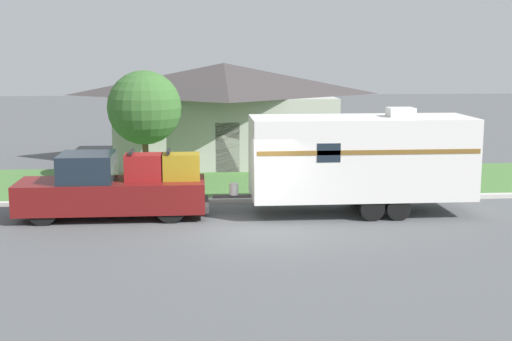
{
  "coord_description": "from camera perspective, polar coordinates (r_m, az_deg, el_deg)",
  "views": [
    {
      "loc": [
        -1.5,
        -19.7,
        5.11
      ],
      "look_at": [
        0.28,
        1.87,
        1.4
      ],
      "focal_mm": 50.0,
      "sensor_mm": 36.0,
      "label": 1
    }
  ],
  "objects": [
    {
      "name": "ground_plane",
      "position": [
        20.4,
        -0.34,
        -4.77
      ],
      "size": [
        120.0,
        120.0,
        0.0
      ],
      "primitive_type": "plane",
      "color": "#515456"
    },
    {
      "name": "mailbox",
      "position": [
        25.14,
        -15.11,
        0.13
      ],
      "size": [
        0.48,
        0.2,
        1.39
      ],
      "color": "brown",
      "rests_on": "ground_plane"
    },
    {
      "name": "pickup_truck",
      "position": [
        22.12,
        -11.35,
        -1.4
      ],
      "size": [
        5.76,
        1.95,
        2.07
      ],
      "color": "black",
      "rests_on": "ground_plane"
    },
    {
      "name": "curb_strip",
      "position": [
        24.03,
        -1.03,
        -2.38
      ],
      "size": [
        80.0,
        0.3,
        0.14
      ],
      "color": "beige",
      "rests_on": "ground_plane"
    },
    {
      "name": "travel_trailer",
      "position": [
        22.4,
        8.38,
        1.07
      ],
      "size": [
        8.02,
        2.41,
        3.31
      ],
      "color": "black",
      "rests_on": "ground_plane"
    },
    {
      "name": "house_across_street",
      "position": [
        32.85,
        -2.56,
        4.83
      ],
      "size": [
        10.19,
        7.51,
        4.47
      ],
      "color": "#B2B2A8",
      "rests_on": "ground_plane"
    },
    {
      "name": "tree_in_yard",
      "position": [
        27.61,
        -8.93,
        4.98
      ],
      "size": [
        2.83,
        2.83,
        4.31
      ],
      "color": "brown",
      "rests_on": "ground_plane"
    },
    {
      "name": "lawn_strip",
      "position": [
        27.61,
        -1.51,
        -0.91
      ],
      "size": [
        80.0,
        7.0,
        0.03
      ],
      "color": "#477538",
      "rests_on": "ground_plane"
    }
  ]
}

